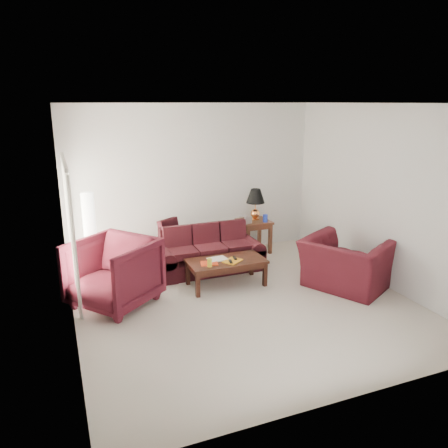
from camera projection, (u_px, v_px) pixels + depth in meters
name	position (u px, v px, depth m)	size (l,w,h in m)	color
floor	(244.00, 302.00, 6.80)	(5.00, 5.00, 0.00)	beige
blinds	(70.00, 230.00, 6.82)	(0.10, 2.00, 2.16)	silver
sofa	(209.00, 250.00, 7.99)	(1.97, 0.85, 0.81)	black
throw_pillow	(169.00, 230.00, 8.26)	(0.43, 0.12, 0.43)	black
end_table	(254.00, 236.00, 9.05)	(0.61, 0.61, 0.67)	#4E201B
table_lamp	(255.00, 204.00, 8.95)	(0.38, 0.38, 0.64)	#E88E48
clock	(248.00, 220.00, 8.70)	(0.15, 0.05, 0.15)	silver
blue_canister	(265.00, 218.00, 8.81)	(0.10, 0.10, 0.16)	navy
picture_frame	(243.00, 215.00, 9.01)	(0.14, 0.02, 0.17)	silver
floor_lamp	(90.00, 235.00, 7.64)	(0.25, 0.25, 1.54)	white
armchair_left	(113.00, 273.00, 6.60)	(1.12, 1.15, 1.05)	#47101B
armchair_right	(346.00, 264.00, 7.25)	(1.29, 1.13, 0.84)	#430F17
coffee_table	(226.00, 273.00, 7.39)	(1.30, 0.65, 0.46)	black
magazine_red	(209.00, 263.00, 7.15)	(0.28, 0.21, 0.02)	red
magazine_white	(218.00, 259.00, 7.35)	(0.31, 0.23, 0.02)	white
magazine_orange	(233.00, 261.00, 7.26)	(0.31, 0.23, 0.02)	orange
remote_a	(231.00, 261.00, 7.18)	(0.05, 0.15, 0.02)	black
remote_b	(235.00, 258.00, 7.35)	(0.05, 0.15, 0.02)	black
yellow_glass	(210.00, 263.00, 7.02)	(0.08, 0.08, 0.13)	gold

